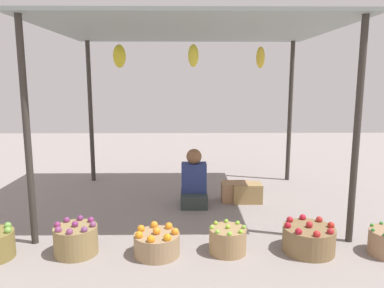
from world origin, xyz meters
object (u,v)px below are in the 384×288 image
Objects in this scene: basket_limes at (228,240)px; wooden_crate_near_vendor at (235,192)px; basket_oranges at (157,243)px; wooden_crate_stacked_rear at (247,193)px; basket_red_apples at (309,239)px; basket_purple_onions at (76,239)px; vendor_person at (194,184)px.

wooden_crate_near_vendor is at bearing 79.96° from basket_limes.
wooden_crate_stacked_rear is (1.14, 1.60, 0.02)m from basket_oranges.
basket_red_apples reaches higher than wooden_crate_stacked_rear.
basket_purple_onions reaches higher than wooden_crate_stacked_rear.
wooden_crate_stacked_rear is at bearing -15.49° from wooden_crate_near_vendor.
vendor_person reaches higher than basket_oranges.
basket_oranges is (0.80, -0.04, -0.03)m from basket_purple_onions.
basket_red_apples is at bearing -71.61° from wooden_crate_near_vendor.
basket_purple_onions is 2.40m from wooden_crate_near_vendor.
vendor_person reaches higher than wooden_crate_stacked_rear.
wooden_crate_stacked_rear is at bearing 54.55° from basket_oranges.
basket_purple_onions is 1.15× the size of basket_limes.
wooden_crate_near_vendor is at bearing 14.47° from vendor_person.
wooden_crate_near_vendor is 0.16m from wooden_crate_stacked_rear.
basket_red_apples is 1.68m from wooden_crate_near_vendor.
vendor_person is at bearing -171.66° from wooden_crate_stacked_rear.
basket_purple_onions reaches higher than basket_red_apples.
basket_limes is 0.81m from basket_red_apples.
basket_purple_onions is at bearing -179.70° from basket_limes.
vendor_person is at bearing 102.09° from basket_limes.
basket_oranges is at bearing -120.90° from wooden_crate_near_vendor.
basket_oranges is at bearing -2.56° from basket_purple_onions.
vendor_person is at bearing 50.69° from basket_purple_onions.
basket_purple_onions is at bearing -141.11° from wooden_crate_stacked_rear.
vendor_person is 1.89m from basket_purple_onions.
basket_red_apples reaches higher than wooden_crate_near_vendor.
basket_limes reaches higher than basket_oranges.
basket_oranges is 1.92m from wooden_crate_near_vendor.
wooden_crate_stacked_rear is (0.16, -0.04, -0.00)m from wooden_crate_near_vendor.
basket_red_apples is at bearing -76.45° from wooden_crate_stacked_rear.
basket_purple_onions reaches higher than wooden_crate_near_vendor.
wooden_crate_stacked_rear is at bearing 103.55° from basket_red_apples.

